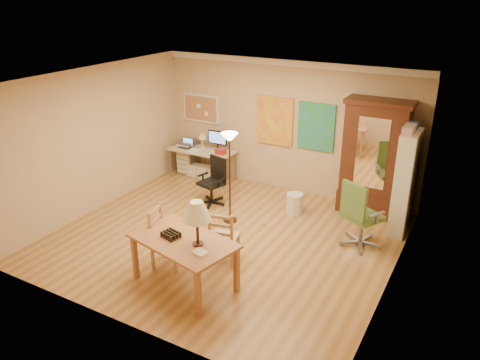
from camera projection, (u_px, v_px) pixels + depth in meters
The scene contains 16 objects.
floor at pixel (224, 238), 8.02m from camera, with size 5.50×5.50×0.00m, color olive.
crown_molding at pixel (288, 63), 8.99m from camera, with size 5.50×0.08×0.12m, color white.
corkboard at pixel (201, 108), 10.36m from camera, with size 0.90×0.04×0.62m, color tan.
art_panel_left at pixel (275, 121), 9.57m from camera, with size 0.80×0.04×1.00m, color yellow.
art_panel_right at pixel (316, 127), 9.17m from camera, with size 0.75×0.04×0.95m, color teal.
dining_table at pixel (188, 233), 6.42m from camera, with size 1.62×1.18×1.38m.
ladder_chair_back at pixel (224, 238), 7.20m from camera, with size 0.48×0.47×0.89m.
ladder_chair_left at pixel (166, 239), 7.09m from camera, with size 0.52×0.54×0.96m.
torchiere_lamp at pixel (230, 152), 8.11m from camera, with size 0.31×0.31×1.68m.
computer_desk at pixel (204, 161), 10.41m from camera, with size 1.47×0.64×1.11m.
office_chair_black at pixel (213, 191), 9.24m from camera, with size 0.58×0.58×0.94m.
office_chair_green at pixel (359, 229), 7.68m from camera, with size 0.71×0.72×1.15m.
drawer_cart at pixel (189, 156), 10.75m from camera, with size 0.38×0.46×0.76m.
armoire at pixel (373, 165), 8.62m from camera, with size 1.18×0.56×2.17m.
bookshelf at pixel (405, 184), 7.93m from camera, with size 0.27×0.73×1.81m.
wastebin at pixel (295, 204), 8.84m from camera, with size 0.32×0.32×0.39m, color silver.
Camera 1 is at (3.65, -6.01, 3.99)m, focal length 35.00 mm.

